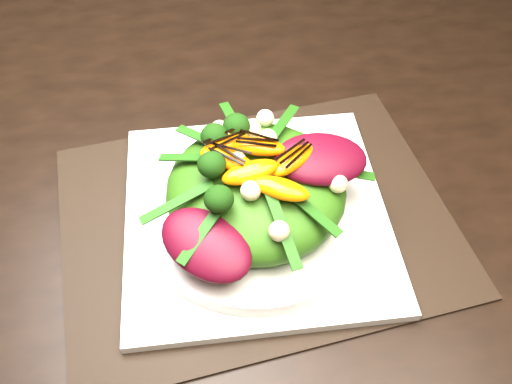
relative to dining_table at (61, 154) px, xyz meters
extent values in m
cube|color=brown|center=(0.00, 0.00, -0.73)|extent=(4.00, 4.00, 0.01)
cube|color=black|center=(0.00, 0.00, 0.00)|extent=(1.60, 0.90, 0.75)
cube|color=black|center=(0.23, -0.16, 0.02)|extent=(0.46, 0.37, 0.00)
cube|color=silver|center=(0.23, -0.16, 0.03)|extent=(0.31, 0.31, 0.01)
cylinder|color=white|center=(0.23, -0.16, 0.04)|extent=(0.31, 0.31, 0.02)
ellipsoid|color=#315E11|center=(0.23, -0.16, 0.07)|extent=(0.25, 0.25, 0.07)
ellipsoid|color=#430714|center=(0.30, -0.16, 0.11)|extent=(0.10, 0.07, 0.02)
ellipsoid|color=#F16603|center=(0.21, -0.14, 0.11)|extent=(0.06, 0.04, 0.02)
sphere|color=black|center=(0.17, -0.13, 0.12)|extent=(0.05, 0.05, 0.04)
sphere|color=beige|center=(0.26, -0.19, 0.12)|extent=(0.02, 0.02, 0.02)
cube|color=black|center=(0.21, -0.14, 0.12)|extent=(0.04, 0.01, 0.00)
camera|label=1|loc=(0.17, -0.53, 0.52)|focal=38.00mm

